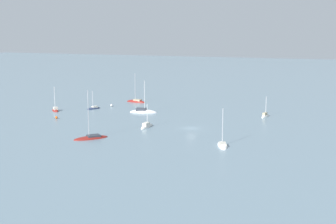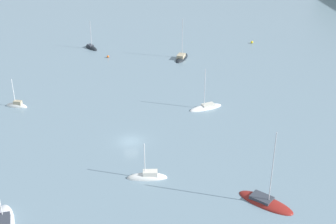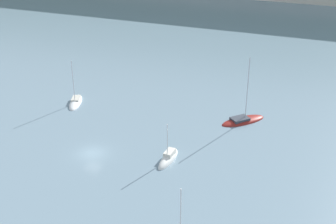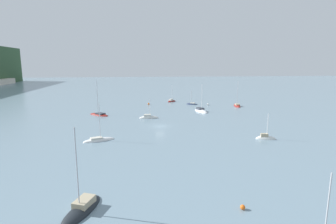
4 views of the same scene
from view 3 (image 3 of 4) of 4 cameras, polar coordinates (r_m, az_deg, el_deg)
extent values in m
plane|color=slate|center=(73.81, -9.20, -5.00)|extent=(600.00, 600.00, 0.00)
ellipsoid|color=white|center=(71.24, 0.02, -5.86)|extent=(2.04, 6.42, 1.82)
cube|color=silver|center=(71.16, 0.19, -5.04)|extent=(1.32, 2.34, 0.81)
cylinder|color=silver|center=(69.27, -0.08, -3.62)|extent=(0.14, 0.14, 5.73)
ellipsoid|color=maroon|center=(83.59, 9.12, -1.11)|extent=(8.04, 8.30, 1.22)
cube|color=#333842|center=(82.97, 8.76, -0.85)|extent=(3.64, 3.68, 0.50)
cylinder|color=#B2B2B7|center=(81.28, 9.67, 2.78)|extent=(0.14, 0.14, 11.51)
ellipsoid|color=white|center=(91.23, -11.19, 1.10)|extent=(4.44, 7.52, 1.39)
cube|color=beige|center=(91.50, -11.16, 1.61)|extent=(2.27, 2.95, 0.48)
cylinder|color=silver|center=(89.15, -11.48, 3.63)|extent=(0.14, 0.14, 8.23)
camera|label=1|loc=(184.37, -1.20, 22.46)|focal=50.00mm
camera|label=2|loc=(67.64, 60.81, 17.45)|focal=50.00mm
camera|label=4|loc=(123.55, -38.97, 10.88)|focal=28.00mm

